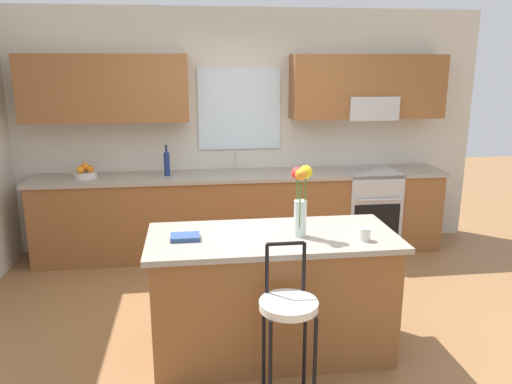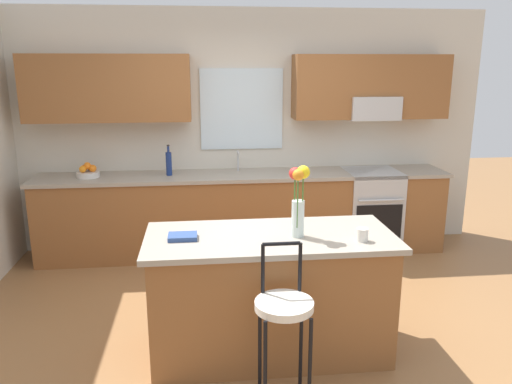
# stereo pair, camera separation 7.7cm
# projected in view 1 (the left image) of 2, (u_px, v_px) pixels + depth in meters

# --- Properties ---
(ground_plane) EXTENTS (14.00, 14.00, 0.00)m
(ground_plane) POSITION_uv_depth(u_px,v_px,m) (264.00, 325.00, 4.16)
(ground_plane) COLOR olive
(back_wall_assembly) EXTENTS (5.60, 0.50, 2.70)m
(back_wall_assembly) POSITION_uv_depth(u_px,v_px,m) (242.00, 117.00, 5.69)
(back_wall_assembly) COLOR beige
(back_wall_assembly) RESTS_ON ground
(counter_run) EXTENTS (4.56, 0.64, 0.92)m
(counter_run) POSITION_uv_depth(u_px,v_px,m) (243.00, 213.00, 5.68)
(counter_run) COLOR brown
(counter_run) RESTS_ON ground
(sink_faucet) EXTENTS (0.02, 0.13, 0.23)m
(sink_faucet) POSITION_uv_depth(u_px,v_px,m) (236.00, 159.00, 5.66)
(sink_faucet) COLOR #B7BABC
(sink_faucet) RESTS_ON counter_run
(oven_range) EXTENTS (0.60, 0.64, 0.92)m
(oven_range) POSITION_uv_depth(u_px,v_px,m) (368.00, 209.00, 5.84)
(oven_range) COLOR #B7BABC
(oven_range) RESTS_ON ground
(kitchen_island) EXTENTS (1.77, 0.79, 0.92)m
(kitchen_island) POSITION_uv_depth(u_px,v_px,m) (273.00, 294.00, 3.68)
(kitchen_island) COLOR brown
(kitchen_island) RESTS_ON ground
(bar_stool_near) EXTENTS (0.36, 0.36, 1.04)m
(bar_stool_near) POSITION_uv_depth(u_px,v_px,m) (289.00, 312.00, 3.06)
(bar_stool_near) COLOR black
(bar_stool_near) RESTS_ON ground
(flower_vase) EXTENTS (0.14, 0.15, 0.51)m
(flower_vase) POSITION_uv_depth(u_px,v_px,m) (301.00, 197.00, 3.48)
(flower_vase) COLOR silver
(flower_vase) RESTS_ON kitchen_island
(mug_ceramic) EXTENTS (0.08, 0.08, 0.09)m
(mug_ceramic) POSITION_uv_depth(u_px,v_px,m) (365.00, 234.00, 3.45)
(mug_ceramic) COLOR silver
(mug_ceramic) RESTS_ON kitchen_island
(cookbook) EXTENTS (0.20, 0.15, 0.03)m
(cookbook) POSITION_uv_depth(u_px,v_px,m) (185.00, 237.00, 3.48)
(cookbook) COLOR navy
(cookbook) RESTS_ON kitchen_island
(fruit_bowl_oranges) EXTENTS (0.24, 0.24, 0.16)m
(fruit_bowl_oranges) POSITION_uv_depth(u_px,v_px,m) (85.00, 173.00, 5.34)
(fruit_bowl_oranges) COLOR silver
(fruit_bowl_oranges) RESTS_ON counter_run
(bottle_olive_oil) EXTENTS (0.06, 0.06, 0.33)m
(bottle_olive_oil) POSITION_uv_depth(u_px,v_px,m) (167.00, 163.00, 5.43)
(bottle_olive_oil) COLOR navy
(bottle_olive_oil) RESTS_ON counter_run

